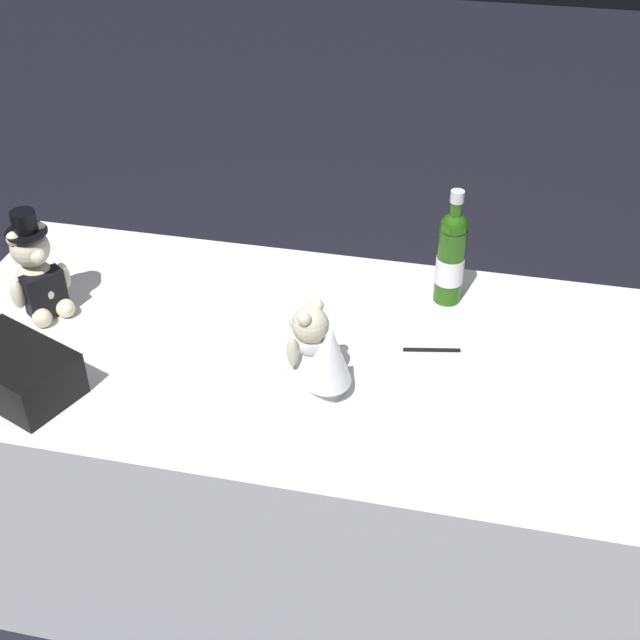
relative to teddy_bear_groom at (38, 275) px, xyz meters
The scene contains 7 objects.
ground_plane 1.16m from the teddy_bear_groom, ahead, with size 12.00×12.00×0.00m, color black.
reception_table 0.91m from the teddy_bear_groom, ahead, with size 2.01×0.93×0.76m, color white.
teddy_bear_groom is the anchor object (origin of this frame).
teddy_bear_bride 0.79m from the teddy_bear_groom, 11.20° to the right, with size 0.22×0.18×0.24m.
champagne_bottle 1.09m from the teddy_bear_groom, 15.39° to the left, with size 0.08×0.08×0.33m.
signing_pen 1.05m from the teddy_bear_groom, ahead, with size 0.15×0.04×0.01m.
gift_case_black 0.33m from the teddy_bear_groom, 73.65° to the right, with size 0.33×0.27×0.11m.
Camera 1 is at (0.36, -1.64, 2.09)m, focal length 47.67 mm.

